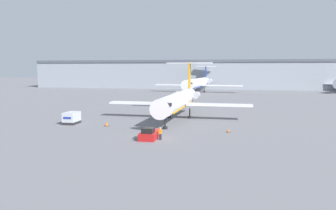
# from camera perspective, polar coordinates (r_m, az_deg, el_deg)

# --- Properties ---
(ground_plane) EXTENTS (600.00, 600.00, 0.00)m
(ground_plane) POSITION_cam_1_polar(r_m,az_deg,el_deg) (45.30, -2.60, -5.89)
(ground_plane) COLOR slate
(terminal_building) EXTENTS (180.00, 16.80, 13.96)m
(terminal_building) POSITION_cam_1_polar(r_m,az_deg,el_deg) (163.35, 7.60, 5.33)
(terminal_building) COLOR #8C939E
(terminal_building) RESTS_ON ground
(airplane_main) EXTENTS (27.84, 28.78, 11.02)m
(airplane_main) POSITION_cam_1_polar(r_m,az_deg,el_deg) (62.78, 1.85, 0.84)
(airplane_main) COLOR white
(airplane_main) RESTS_ON ground
(pushback_tug) EXTENTS (2.17, 4.70, 1.68)m
(pushback_tug) POSITION_cam_1_polar(r_m,az_deg,el_deg) (45.35, -3.17, -5.09)
(pushback_tug) COLOR #B21919
(pushback_tug) RESTS_ON ground
(luggage_cart) EXTENTS (2.06, 3.16, 2.08)m
(luggage_cart) POSITION_cam_1_polar(r_m,az_deg,el_deg) (59.64, -16.43, -2.18)
(luggage_cart) COLOR #232326
(luggage_cart) RESTS_ON ground
(worker_near_tug) EXTENTS (0.40, 0.24, 1.66)m
(worker_near_tug) POSITION_cam_1_polar(r_m,az_deg,el_deg) (44.50, -1.35, -4.97)
(worker_near_tug) COLOR #232838
(worker_near_tug) RESTS_ON ground
(traffic_cone_left) EXTENTS (0.72, 0.72, 0.79)m
(traffic_cone_left) POSITION_cam_1_polar(r_m,az_deg,el_deg) (56.00, -10.63, -3.25)
(traffic_cone_left) COLOR black
(traffic_cone_left) RESTS_ON ground
(traffic_cone_right) EXTENTS (0.55, 0.55, 0.60)m
(traffic_cone_right) POSITION_cam_1_polar(r_m,az_deg,el_deg) (50.61, 10.48, -4.37)
(traffic_cone_right) COLOR black
(traffic_cone_right) RESTS_ON ground
(airplane_parked_far_right) EXTENTS (36.30, 39.83, 10.85)m
(airplane_parked_far_right) POSITION_cam_1_polar(r_m,az_deg,el_deg) (135.46, 5.17, 3.80)
(airplane_parked_far_right) COLOR white
(airplane_parked_far_right) RESTS_ON ground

